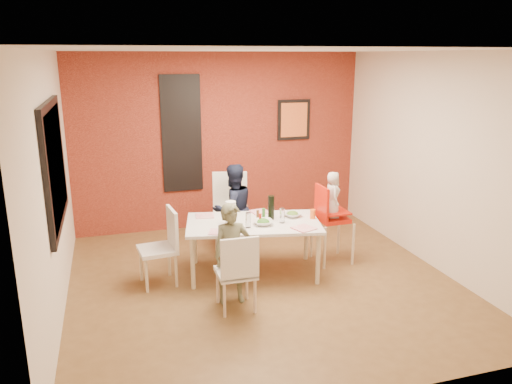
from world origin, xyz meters
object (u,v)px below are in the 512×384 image
object	(u,v)px
high_chair	(330,216)
child_near	(232,254)
paper_towel_roll	(231,213)
chair_near	(237,269)
chair_left	(164,243)
chair_far	(230,206)
child_far	(233,209)
wine_bottle	(271,207)
dining_table	(253,227)
toddler	(333,195)

from	to	relation	value
high_chair	child_near	world-z (taller)	child_near
child_near	paper_towel_roll	xyz separation A→B (m)	(0.15, 0.66, 0.25)
chair_near	chair_left	xyz separation A→B (m)	(-0.66, 0.93, 0.03)
chair_far	child_far	world-z (taller)	child_far
child_far	chair_far	bearing A→B (deg)	-110.90
paper_towel_roll	wine_bottle	bearing A→B (deg)	3.54
dining_table	high_chair	size ratio (longest dim) A/B	1.70
chair_left	wine_bottle	bearing A→B (deg)	83.89
toddler	chair_far	bearing A→B (deg)	60.58
toddler	chair_near	bearing A→B (deg)	132.43
child_near	toddler	bearing A→B (deg)	25.87
chair_left	paper_towel_roll	xyz separation A→B (m)	(0.81, -0.02, 0.30)
chair_far	toddler	size ratio (longest dim) A/B	1.75
high_chair	chair_far	bearing A→B (deg)	47.96
chair_left	high_chair	xyz separation A→B (m)	(2.14, 0.03, 0.11)
child_near	toddler	xyz separation A→B (m)	(1.52, 0.72, 0.35)
child_near	toddler	distance (m)	1.72
child_far	toddler	xyz separation A→B (m)	(1.15, -0.68, 0.29)
child_far	paper_towel_roll	world-z (taller)	child_far
chair_near	high_chair	distance (m)	1.78
toddler	paper_towel_roll	xyz separation A→B (m)	(-1.36, -0.06, -0.10)
chair_left	high_chair	bearing A→B (deg)	84.39
toddler	dining_table	bearing A→B (deg)	103.87
high_chair	child_far	bearing A→B (deg)	56.98
chair_near	child_far	size ratio (longest dim) A/B	0.70
child_near	child_far	bearing A→B (deg)	75.72
paper_towel_roll	chair_far	bearing A→B (deg)	76.66
chair_near	high_chair	bearing A→B (deg)	-146.91
high_chair	toddler	world-z (taller)	toddler
high_chair	toddler	distance (m)	0.29
child_far	toddler	size ratio (longest dim) A/B	2.07
chair_far	chair_left	distance (m)	1.42
chair_near	child_far	distance (m)	1.68
high_chair	child_near	size ratio (longest dim) A/B	0.92
chair_far	child_far	bearing A→B (deg)	-82.29
child_near	chair_far	bearing A→B (deg)	77.22
chair_far	chair_left	size ratio (longest dim) A/B	1.15
wine_bottle	chair_near	bearing A→B (deg)	-125.91
chair_near	wine_bottle	bearing A→B (deg)	-125.63
chair_near	child_near	distance (m)	0.25
chair_far	child_near	world-z (taller)	child_near
dining_table	child_near	xyz separation A→B (m)	(-0.43, -0.65, -0.05)
chair_left	paper_towel_roll	distance (m)	0.87
wine_bottle	paper_towel_roll	bearing A→B (deg)	-176.46
dining_table	toddler	distance (m)	1.13
dining_table	chair_near	bearing A→B (deg)	-115.99
child_far	wine_bottle	bearing A→B (deg)	97.37
dining_table	chair_left	world-z (taller)	chair_left
high_chair	wine_bottle	bearing A→B (deg)	89.94
chair_far	child_near	bearing A→B (deg)	-90.92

